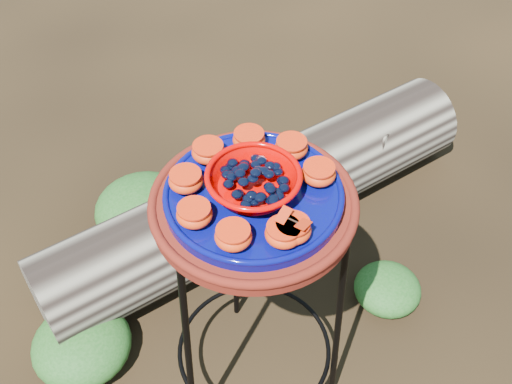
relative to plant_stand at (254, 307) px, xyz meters
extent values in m
plane|color=black|center=(0.00, 0.00, -0.35)|extent=(60.00, 60.00, 0.00)
cylinder|color=#5A150E|center=(0.00, 0.00, 0.37)|extent=(0.42, 0.42, 0.03)
cylinder|color=#07113B|center=(0.00, 0.00, 0.40)|extent=(0.36, 0.36, 0.02)
ellipsoid|color=red|center=(0.04, -0.13, 0.43)|extent=(0.07, 0.07, 0.04)
ellipsoid|color=red|center=(0.13, 0.00, 0.43)|extent=(0.07, 0.07, 0.04)
ellipsoid|color=red|center=(0.10, 0.09, 0.43)|extent=(0.07, 0.07, 0.04)
ellipsoid|color=red|center=(0.02, 0.13, 0.43)|extent=(0.07, 0.07, 0.04)
ellipsoid|color=red|center=(-0.07, 0.12, 0.43)|extent=(0.07, 0.07, 0.04)
ellipsoid|color=red|center=(-0.13, 0.05, 0.43)|extent=(0.07, 0.07, 0.04)
ellipsoid|color=red|center=(-0.13, -0.05, 0.43)|extent=(0.07, 0.07, 0.04)
ellipsoid|color=red|center=(-0.07, -0.12, 0.43)|extent=(0.07, 0.07, 0.04)
ellipsoid|color=red|center=(0.02, -0.13, 0.43)|extent=(0.07, 0.07, 0.04)
ellipsoid|color=#154512|center=(-0.46, 0.18, -0.28)|extent=(0.28, 0.28, 0.14)
ellipsoid|color=#154512|center=(0.46, 0.15, -0.30)|extent=(0.21, 0.21, 0.10)
ellipsoid|color=#154512|center=(-0.22, 0.64, -0.27)|extent=(0.33, 0.33, 0.16)
camera|label=1|loc=(-0.21, -0.84, 1.33)|focal=45.00mm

